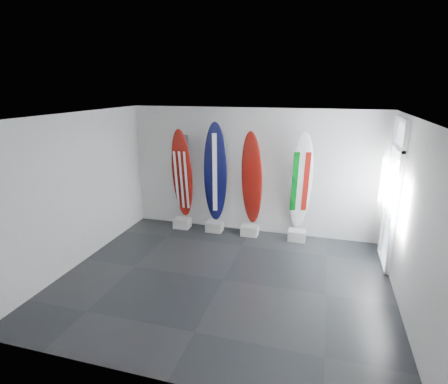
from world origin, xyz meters
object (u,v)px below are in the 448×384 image
(surfboard_navy, at_px, (215,173))
(surfboard_swiss, at_px, (252,179))
(surfboard_usa, at_px, (182,174))
(surfboard_italy, at_px, (301,182))

(surfboard_navy, relative_size, surfboard_swiss, 1.07)
(surfboard_navy, height_order, surfboard_swiss, surfboard_navy)
(surfboard_usa, distance_m, surfboard_navy, 0.87)
(surfboard_usa, height_order, surfboard_italy, surfboard_italy)
(surfboard_usa, bearing_deg, surfboard_italy, -1.69)
(surfboard_usa, bearing_deg, surfboard_navy, -1.69)
(surfboard_navy, bearing_deg, surfboard_usa, 167.60)
(surfboard_usa, height_order, surfboard_navy, surfboard_navy)
(surfboard_navy, relative_size, surfboard_italy, 1.06)
(surfboard_swiss, relative_size, surfboard_italy, 0.99)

